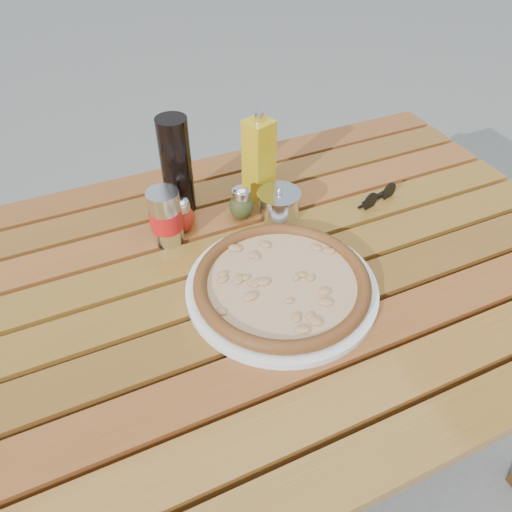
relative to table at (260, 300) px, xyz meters
name	(u,v)px	position (x,y,z in m)	size (l,w,h in m)	color
ground	(259,455)	(0.00, 0.00, -0.67)	(60.00, 60.00, 0.00)	slate
table	(260,300)	(0.00, 0.00, 0.00)	(1.40, 0.90, 0.75)	#36210C
plate	(282,288)	(0.02, -0.06, 0.08)	(0.36, 0.36, 0.01)	white
pizza	(282,282)	(0.02, -0.06, 0.10)	(0.35, 0.35, 0.03)	beige
pepper_shaker	(182,215)	(-0.09, 0.19, 0.11)	(0.07, 0.07, 0.08)	red
oregano_shaker	(241,203)	(0.04, 0.18, 0.11)	(0.07, 0.07, 0.08)	#3D461C
dark_bottle	(176,166)	(-0.07, 0.27, 0.19)	(0.07, 0.07, 0.22)	black
soda_can	(166,217)	(-0.13, 0.17, 0.13)	(0.09, 0.09, 0.12)	silver
olive_oil_cruet	(259,160)	(0.11, 0.24, 0.17)	(0.07, 0.07, 0.21)	#BF9914
parmesan_tin	(279,204)	(0.12, 0.16, 0.11)	(0.12, 0.12, 0.07)	white
sunglasses	(379,197)	(0.35, 0.10, 0.09)	(0.11, 0.05, 0.04)	black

